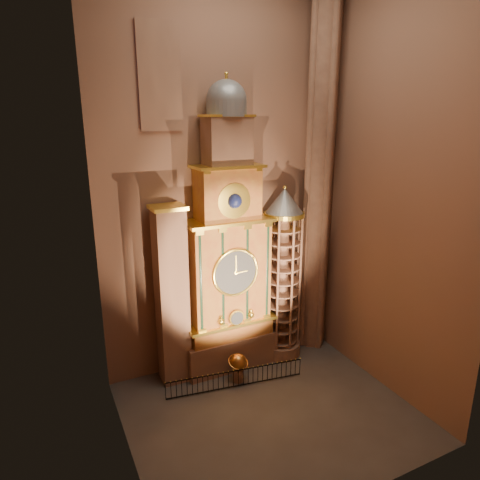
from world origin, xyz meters
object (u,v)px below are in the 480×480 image
celestial_globe (238,365)px  stair_turret (282,276)px  astronomical_clock (228,261)px  portrait_tower (172,296)px  iron_railing (236,379)px

celestial_globe → stair_turret: bearing=22.9°
astronomical_clock → portrait_tower: bearing=179.7°
portrait_tower → stair_turret: bearing=-2.3°
astronomical_clock → stair_turret: astronomical_clock is taller
portrait_tower → stair_turret: 6.91m
portrait_tower → celestial_globe: bearing=-30.8°
portrait_tower → iron_railing: size_ratio=1.32×
portrait_tower → stair_turret: size_ratio=0.94×
portrait_tower → astronomical_clock: bearing=-0.3°
astronomical_clock → portrait_tower: 3.73m
astronomical_clock → celestial_globe: astronomical_clock is taller
celestial_globe → iron_railing: (-0.39, -0.50, -0.46)m
astronomical_clock → stair_turret: (3.50, -0.26, -1.41)m
stair_turret → portrait_tower: bearing=177.7°
astronomical_clock → iron_railing: size_ratio=2.16×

